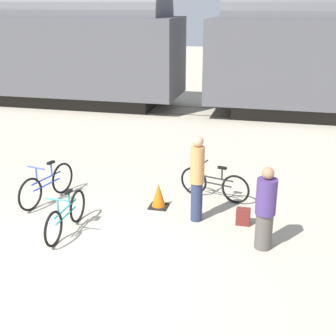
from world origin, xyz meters
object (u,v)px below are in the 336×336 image
object	(u,v)px
freight_train	(194,44)
bicycle_black	(214,184)
traffic_cone	(159,196)
backpack	(243,217)
bicycle_blue	(47,185)
person_in_purple	(265,209)
bicycle_teal	(66,216)
person_in_tan	(197,178)

from	to	relation	value
freight_train	bicycle_black	size ratio (longest dim) A/B	34.63
traffic_cone	backpack	bearing A→B (deg)	-12.30
bicycle_black	backpack	world-z (taller)	bicycle_black
bicycle_blue	person_in_purple	bearing A→B (deg)	-11.73
person_in_purple	traffic_cone	world-z (taller)	person_in_purple
bicycle_teal	person_in_tan	xyz separation A→B (m)	(2.35, 1.15, 0.57)
bicycle_black	person_in_purple	size ratio (longest dim) A/B	1.05
bicycle_black	bicycle_blue	xyz separation A→B (m)	(-3.62, -1.03, 0.03)
freight_train	bicycle_black	bearing A→B (deg)	-76.06
person_in_purple	bicycle_blue	bearing A→B (deg)	88.72
person_in_tan	person_in_purple	bearing A→B (deg)	135.13
person_in_tan	bicycle_black	bearing A→B (deg)	-112.62
freight_train	bicycle_teal	distance (m)	11.30
bicycle_teal	backpack	bearing A→B (deg)	19.65
bicycle_teal	bicycle_blue	bearing A→B (deg)	129.46
bicycle_blue	freight_train	bearing A→B (deg)	81.51
backpack	bicycle_black	bearing A→B (deg)	123.38
freight_train	traffic_cone	bearing A→B (deg)	-83.64
person_in_tan	traffic_cone	bearing A→B (deg)	-39.24
freight_train	bicycle_blue	world-z (taller)	freight_train
person_in_purple	backpack	bearing A→B (deg)	37.28
freight_train	traffic_cone	size ratio (longest dim) A/B	103.90
person_in_purple	person_in_tan	size ratio (longest dim) A/B	0.87
bicycle_teal	traffic_cone	size ratio (longest dim) A/B	3.11
freight_train	backpack	bearing A→B (deg)	-73.48
bicycle_black	bicycle_blue	world-z (taller)	bicycle_blue
bicycle_black	person_in_purple	world-z (taller)	person_in_purple
backpack	traffic_cone	size ratio (longest dim) A/B	0.62
freight_train	bicycle_blue	bearing A→B (deg)	-98.49
freight_train	bicycle_black	xyz separation A→B (m)	(2.16, -8.72, -2.31)
freight_train	traffic_cone	distance (m)	9.83
traffic_cone	person_in_tan	bearing A→B (deg)	-25.46
person_in_tan	freight_train	bearing A→B (deg)	-92.50
bicycle_blue	person_in_purple	xyz separation A→B (m)	(4.83, -1.00, 0.39)
bicycle_blue	backpack	distance (m)	4.39
bicycle_teal	person_in_tan	world-z (taller)	person_in_tan
bicycle_black	person_in_tan	distance (m)	1.34
bicycle_black	person_in_tan	size ratio (longest dim) A/B	0.91
person_in_purple	backpack	xyz separation A→B (m)	(-0.44, 0.87, -0.61)
person_in_purple	backpack	size ratio (longest dim) A/B	4.61
person_in_tan	backpack	xyz separation A→B (m)	(0.95, 0.03, -0.76)
traffic_cone	freight_train	bearing A→B (deg)	96.36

